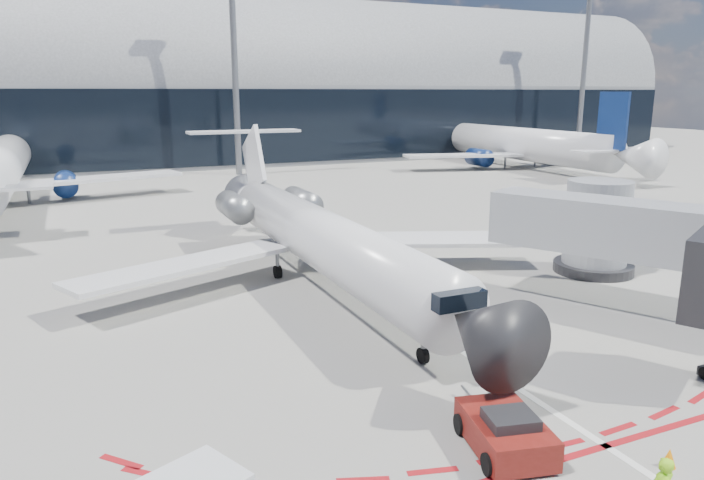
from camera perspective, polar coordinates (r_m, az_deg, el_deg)
name	(u,v)px	position (r m, az deg, el deg)	size (l,w,h in m)	color
ground	(400,311)	(27.10, 4.41, -6.48)	(260.00, 260.00, 0.00)	gray
apron_centerline	(379,298)	(28.77, 2.51, -5.25)	(0.25, 40.00, 0.01)	silver
apron_stop_bar	(606,446)	(18.75, 22.09, -16.96)	(14.00, 0.25, 0.01)	maroon
terminal_building	(168,97)	(88.21, -16.42, 12.37)	(150.00, 24.15, 24.00)	#9C9EA2
jet_bridge	(632,237)	(29.96, 24.11, 0.29)	(10.03, 15.20, 4.90)	#979B9F
light_mast_centre	(235,61)	(72.54, -10.63, 15.74)	(0.70, 0.70, 25.00)	slate
light_mast_east	(584,68)	(97.39, 20.36, 14.48)	(0.70, 0.70, 25.00)	slate
regional_jet	(315,234)	(30.57, -3.41, 0.54)	(23.40, 28.86, 7.23)	silver
pushback_tug	(505,432)	(17.56, 13.76, -16.59)	(2.43, 4.60, 1.17)	#5B120D
safety_cone_right	(669,458)	(18.39, 26.87, -17.24)	(0.36, 0.36, 0.49)	orange
bg_airliner_2	(517,120)	(81.49, 14.80, 10.47)	(35.45, 37.54, 11.47)	silver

